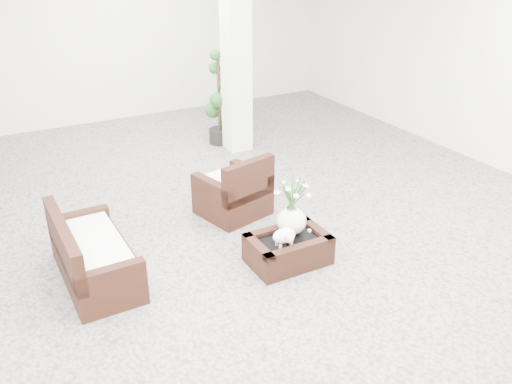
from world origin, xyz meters
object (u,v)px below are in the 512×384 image
coffee_table (288,250)px  loveseat (94,248)px  armchair (233,184)px  topiary (219,98)px

coffee_table → loveseat: loveseat is taller
armchair → coffee_table: bearing=76.7°
armchair → topiary: 2.81m
loveseat → topiary: (3.02, 3.26, 0.44)m
armchair → topiary: bearing=-125.6°
coffee_table → loveseat: bearing=160.2°
armchair → loveseat: (-2.00, -0.67, -0.04)m
coffee_table → loveseat: (-2.02, 0.73, 0.23)m
armchair → loveseat: 2.11m
coffee_table → topiary: 4.16m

